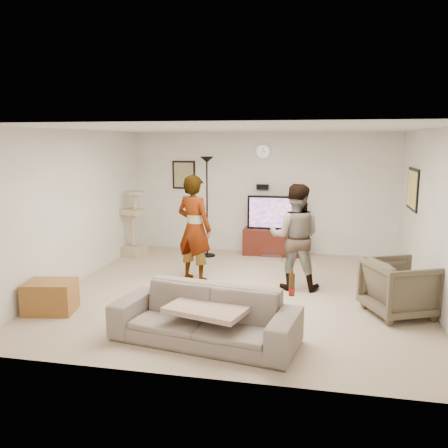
% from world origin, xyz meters
% --- Properties ---
extents(floor, '(5.50, 5.50, 0.02)m').
position_xyz_m(floor, '(0.00, 0.00, -0.01)').
color(floor, tan).
rests_on(floor, ground).
extents(ceiling, '(5.50, 5.50, 0.02)m').
position_xyz_m(ceiling, '(0.00, 0.00, 2.51)').
color(ceiling, silver).
rests_on(ceiling, wall_back).
extents(wall_back, '(5.50, 0.04, 2.50)m').
position_xyz_m(wall_back, '(0.00, 2.75, 1.25)').
color(wall_back, beige).
rests_on(wall_back, floor).
extents(wall_front, '(5.50, 0.04, 2.50)m').
position_xyz_m(wall_front, '(0.00, -2.75, 1.25)').
color(wall_front, beige).
rests_on(wall_front, floor).
extents(wall_left, '(0.04, 5.50, 2.50)m').
position_xyz_m(wall_left, '(-2.75, 0.00, 1.25)').
color(wall_left, beige).
rests_on(wall_left, floor).
extents(wall_right, '(0.04, 5.50, 2.50)m').
position_xyz_m(wall_right, '(2.75, 0.00, 1.25)').
color(wall_right, beige).
rests_on(wall_right, floor).
extents(wall_clock, '(0.26, 0.04, 0.26)m').
position_xyz_m(wall_clock, '(0.00, 2.72, 2.10)').
color(wall_clock, silver).
rests_on(wall_clock, wall_back).
extents(wall_speaker, '(0.25, 0.10, 0.10)m').
position_xyz_m(wall_speaker, '(0.00, 2.69, 1.38)').
color(wall_speaker, black).
rests_on(wall_speaker, wall_back).
extents(picture_back, '(0.42, 0.03, 0.52)m').
position_xyz_m(picture_back, '(-1.70, 2.73, 1.60)').
color(picture_back, '#857A54').
rests_on(picture_back, wall_back).
extents(picture_right, '(0.03, 0.78, 0.62)m').
position_xyz_m(picture_right, '(2.73, 1.60, 1.50)').
color(picture_right, '#E9D060').
rests_on(picture_right, wall_right).
extents(tv_stand, '(1.29, 0.45, 0.54)m').
position_xyz_m(tv_stand, '(0.30, 2.50, 0.27)').
color(tv_stand, '#3D140E').
rests_on(tv_stand, floor).
extents(console_box, '(0.40, 0.30, 0.07)m').
position_xyz_m(console_box, '(0.27, 2.11, 0.04)').
color(console_box, silver).
rests_on(console_box, floor).
extents(tv, '(1.15, 0.08, 0.68)m').
position_xyz_m(tv, '(0.30, 2.50, 0.88)').
color(tv, black).
rests_on(tv, tv_stand).
extents(tv_screen, '(1.06, 0.01, 0.60)m').
position_xyz_m(tv_screen, '(0.30, 2.46, 0.88)').
color(tv_screen, '#EA7949').
rests_on(tv_screen, tv).
extents(floor_lamp, '(0.32, 0.32, 2.01)m').
position_xyz_m(floor_lamp, '(-1.04, 2.12, 1.01)').
color(floor_lamp, black).
rests_on(floor_lamp, floor).
extents(cat_tree, '(0.52, 0.52, 1.34)m').
position_xyz_m(cat_tree, '(-2.53, 1.85, 0.67)').
color(cat_tree, tan).
rests_on(cat_tree, floor).
extents(person_left, '(0.76, 0.64, 1.78)m').
position_xyz_m(person_left, '(-0.85, 0.43, 0.89)').
color(person_left, '#999AA6').
rests_on(person_left, floor).
extents(person_right, '(0.82, 0.64, 1.67)m').
position_xyz_m(person_right, '(0.81, 0.34, 0.84)').
color(person_right, '#3242A2').
rests_on(person_right, floor).
extents(sofa, '(2.27, 1.20, 0.63)m').
position_xyz_m(sofa, '(-0.09, -1.91, 0.32)').
color(sofa, '#6E6058').
rests_on(sofa, floor).
extents(throw_blanket, '(1.06, 0.92, 0.06)m').
position_xyz_m(throw_blanket, '(-0.03, -1.91, 0.43)').
color(throw_blanket, tan).
rests_on(throw_blanket, sofa).
extents(beer_bottle, '(0.06, 0.06, 0.25)m').
position_xyz_m(beer_bottle, '(0.90, -1.91, 0.76)').
color(beer_bottle, '#492B0E').
rests_on(beer_bottle, sofa).
extents(armchair, '(1.09, 1.08, 0.76)m').
position_xyz_m(armchair, '(2.27, -0.55, 0.38)').
color(armchair, '#4B4233').
rests_on(armchair, floor).
extents(side_table, '(0.73, 0.60, 0.43)m').
position_xyz_m(side_table, '(-2.40, -1.40, 0.22)').
color(side_table, brown).
rests_on(side_table, floor).
extents(toy_ball, '(0.06, 0.06, 0.06)m').
position_xyz_m(toy_ball, '(-1.27, -0.26, 0.03)').
color(toy_ball, '#177681').
rests_on(toy_ball, floor).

